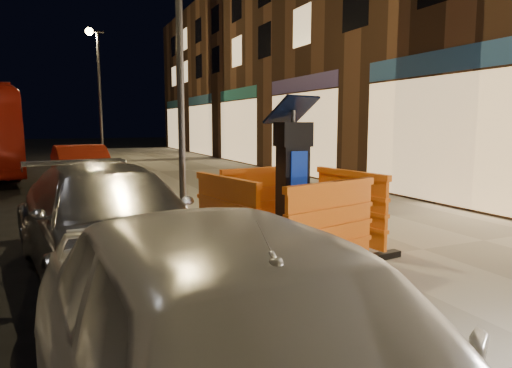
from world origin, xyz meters
name	(u,v)px	position (x,y,z in m)	size (l,w,h in m)	color
ground_plane	(228,289)	(0.00, 0.00, 0.00)	(120.00, 120.00, 0.00)	black
sidewalk	(422,254)	(3.00, 0.00, 0.07)	(6.00, 60.00, 0.15)	gray
kerb	(228,283)	(0.00, 0.00, 0.07)	(0.30, 60.00, 0.15)	slate
parking_kiosk	(292,182)	(1.11, 0.49, 1.17)	(0.64, 0.64, 2.04)	black
barrier_front	(330,230)	(1.11, -0.46, 0.72)	(1.46, 0.60, 1.14)	orange
barrier_back	(263,204)	(1.11, 1.44, 0.72)	(1.46, 0.60, 1.14)	orange
barrier_kerbside	(227,221)	(0.16, 0.49, 0.72)	(1.46, 0.60, 1.14)	orange
barrier_bldgside	(350,210)	(2.06, 0.49, 0.72)	(1.46, 0.60, 1.14)	orange
car_silver	(112,273)	(-1.20, 1.19, 0.00)	(1.95, 4.81, 1.39)	silver
car_red	(83,189)	(-1.10, 9.55, 0.00)	(1.39, 4.00, 1.32)	maroon
street_lamp_mid	(180,54)	(0.25, 3.00, 3.15)	(0.12, 0.12, 6.00)	#3F3F44
street_lamp_far	(100,98)	(0.25, 18.00, 3.15)	(0.12, 0.12, 6.00)	#3F3F44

